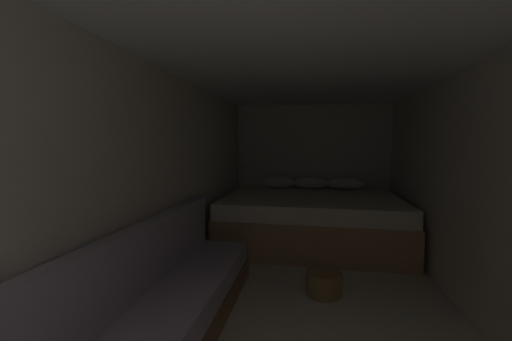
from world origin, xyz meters
name	(u,v)px	position (x,y,z in m)	size (l,w,h in m)	color
ground_plane	(309,315)	(0.00, 2.36, 0.00)	(7.59, 7.59, 0.00)	beige
wall_back	(311,166)	(0.00, 5.19, 1.03)	(2.63, 0.05, 2.06)	beige
wall_left	(161,188)	(-1.29, 2.36, 1.03)	(0.05, 5.59, 2.06)	beige
wall_right	(491,197)	(1.29, 2.36, 1.03)	(0.05, 5.59, 2.06)	beige
ceiling_slab	(313,57)	(0.00, 2.36, 2.08)	(2.63, 5.59, 0.05)	white
bed	(310,218)	(0.00, 4.26, 0.36)	(2.41, 1.75, 0.88)	tan
sofa_left	(139,336)	(-1.00, 1.48, 0.27)	(0.60, 3.11, 0.85)	brown
wicker_basket	(324,283)	(0.13, 2.75, 0.11)	(0.33, 0.33, 0.22)	olive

